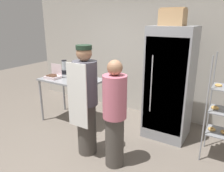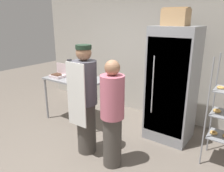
{
  "view_description": "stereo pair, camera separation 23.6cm",
  "coord_description": "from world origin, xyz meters",
  "px_view_note": "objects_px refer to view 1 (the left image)",
  "views": [
    {
      "loc": [
        1.77,
        -2.14,
        2.11
      ],
      "look_at": [
        0.06,
        0.65,
        1.09
      ],
      "focal_mm": 35.0,
      "sensor_mm": 36.0,
      "label": 1
    },
    {
      "loc": [
        1.97,
        -2.01,
        2.11
      ],
      "look_at": [
        0.06,
        0.65,
        1.09
      ],
      "focal_mm": 35.0,
      "sensor_mm": 36.0,
      "label": 2
    }
  ],
  "objects_px": {
    "cardboard_storage_box": "(173,17)",
    "person_baker": "(86,100)",
    "donut_box": "(53,76)",
    "refrigerator": "(169,84)",
    "blender_pitcher": "(64,68)",
    "person_customer": "(115,115)"
  },
  "relations": [
    {
      "from": "person_customer",
      "to": "cardboard_storage_box",
      "type": "bearing_deg",
      "value": 74.42
    },
    {
      "from": "cardboard_storage_box",
      "to": "person_baker",
      "type": "height_order",
      "value": "cardboard_storage_box"
    },
    {
      "from": "refrigerator",
      "to": "person_baker",
      "type": "relative_size",
      "value": 1.14
    },
    {
      "from": "blender_pitcher",
      "to": "person_baker",
      "type": "bearing_deg",
      "value": -36.33
    },
    {
      "from": "refrigerator",
      "to": "donut_box",
      "type": "xyz_separation_m",
      "value": [
        -2.23,
        -0.63,
        -0.02
      ]
    },
    {
      "from": "cardboard_storage_box",
      "to": "blender_pitcher",
      "type": "bearing_deg",
      "value": -174.73
    },
    {
      "from": "refrigerator",
      "to": "donut_box",
      "type": "bearing_deg",
      "value": -164.29
    },
    {
      "from": "refrigerator",
      "to": "person_customer",
      "type": "height_order",
      "value": "refrigerator"
    },
    {
      "from": "donut_box",
      "to": "person_customer",
      "type": "relative_size",
      "value": 0.18
    },
    {
      "from": "cardboard_storage_box",
      "to": "person_baker",
      "type": "bearing_deg",
      "value": -126.27
    },
    {
      "from": "donut_box",
      "to": "person_baker",
      "type": "height_order",
      "value": "person_baker"
    },
    {
      "from": "person_baker",
      "to": "cardboard_storage_box",
      "type": "bearing_deg",
      "value": 53.73
    },
    {
      "from": "person_baker",
      "to": "person_customer",
      "type": "distance_m",
      "value": 0.55
    },
    {
      "from": "refrigerator",
      "to": "person_baker",
      "type": "distance_m",
      "value": 1.54
    },
    {
      "from": "refrigerator",
      "to": "blender_pitcher",
      "type": "distance_m",
      "value": 2.29
    },
    {
      "from": "donut_box",
      "to": "cardboard_storage_box",
      "type": "distance_m",
      "value": 2.56
    },
    {
      "from": "refrigerator",
      "to": "donut_box",
      "type": "distance_m",
      "value": 2.32
    },
    {
      "from": "donut_box",
      "to": "blender_pitcher",
      "type": "xyz_separation_m",
      "value": [
        -0.05,
        0.4,
        0.09
      ]
    },
    {
      "from": "blender_pitcher",
      "to": "cardboard_storage_box",
      "type": "distance_m",
      "value": 2.5
    },
    {
      "from": "cardboard_storage_box",
      "to": "person_customer",
      "type": "xyz_separation_m",
      "value": [
        -0.35,
        -1.25,
        -1.32
      ]
    },
    {
      "from": "donut_box",
      "to": "person_customer",
      "type": "xyz_separation_m",
      "value": [
        1.86,
        -0.64,
        -0.17
      ]
    },
    {
      "from": "donut_box",
      "to": "person_baker",
      "type": "relative_size",
      "value": 0.17
    }
  ]
}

